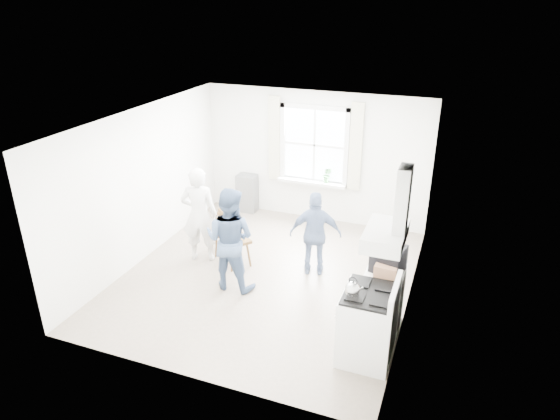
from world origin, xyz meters
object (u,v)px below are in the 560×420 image
(stereo_stack, at_px, (388,258))
(person_left, at_px, (199,215))
(windsor_chair_b, at_px, (229,233))
(person_right, at_px, (315,234))
(person_mid, at_px, (230,239))
(windsor_chair_a, at_px, (222,227))
(low_cabinet, at_px, (383,298))
(gas_stove, at_px, (368,324))

(stereo_stack, relative_size, person_left, 0.28)
(stereo_stack, height_order, windsor_chair_b, stereo_stack)
(stereo_stack, distance_m, person_right, 1.72)
(person_mid, bearing_deg, windsor_chair_a, -55.89)
(windsor_chair_b, relative_size, person_mid, 0.61)
(low_cabinet, distance_m, windsor_chair_b, 2.80)
(gas_stove, distance_m, person_right, 2.14)
(gas_stove, xyz_separation_m, person_mid, (-2.33, 0.89, 0.34))
(person_right, bearing_deg, windsor_chair_a, -16.08)
(gas_stove, xyz_separation_m, stereo_stack, (0.09, 0.68, 0.60))
(windsor_chair_b, xyz_separation_m, person_right, (1.40, 0.29, 0.09))
(stereo_stack, bearing_deg, windsor_chair_b, 164.29)
(person_left, distance_m, person_right, 1.99)
(stereo_stack, bearing_deg, person_mid, 175.14)
(gas_stove, height_order, person_right, person_right)
(stereo_stack, relative_size, person_mid, 0.28)
(gas_stove, distance_m, person_left, 3.55)
(gas_stove, height_order, windsor_chair_b, gas_stove)
(gas_stove, bearing_deg, low_cabinet, 84.32)
(person_left, xyz_separation_m, person_right, (1.97, 0.24, -0.13))
(person_right, bearing_deg, person_left, -7.83)
(windsor_chair_b, xyz_separation_m, person_mid, (0.29, -0.56, 0.21))
(gas_stove, relative_size, person_mid, 0.68)
(person_right, bearing_deg, windsor_chair_b, -3.10)
(person_left, height_order, person_mid, person_left)
(gas_stove, bearing_deg, person_mid, 159.13)
(stereo_stack, height_order, windsor_chair_a, stereo_stack)
(gas_stove, xyz_separation_m, person_left, (-3.20, 1.50, 0.36))
(stereo_stack, distance_m, person_mid, 2.44)
(stereo_stack, xyz_separation_m, person_right, (-1.31, 1.05, -0.37))
(gas_stove, distance_m, person_mid, 2.52)
(windsor_chair_b, bearing_deg, person_right, 11.74)
(windsor_chair_a, bearing_deg, person_left, -134.76)
(gas_stove, distance_m, stereo_stack, 0.91)
(gas_stove, height_order, person_left, person_left)
(person_mid, distance_m, person_right, 1.40)
(person_left, height_order, person_right, person_left)
(person_mid, bearing_deg, person_right, -142.13)
(stereo_stack, xyz_separation_m, person_mid, (-2.42, 0.21, -0.25))
(gas_stove, xyz_separation_m, windsor_chair_b, (-2.62, 1.45, 0.14))
(low_cabinet, relative_size, person_mid, 0.54)
(windsor_chair_a, bearing_deg, stereo_stack, -19.92)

